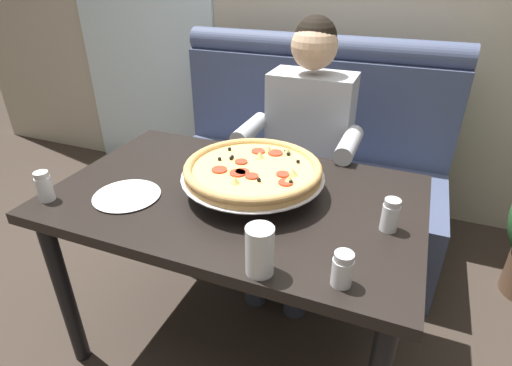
{
  "coord_description": "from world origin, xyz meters",
  "views": [
    {
      "loc": [
        0.54,
        -1.14,
        1.48
      ],
      "look_at": [
        0.09,
        -0.04,
        0.83
      ],
      "focal_mm": 28.54,
      "sensor_mm": 36.0,
      "label": 1
    }
  ],
  "objects_px": {
    "booth_bench": "(300,174)",
    "pizza": "(253,170)",
    "dining_table": "(236,215)",
    "shaker_oregano": "(390,217)",
    "diner_main": "(303,143)",
    "shaker_parmesan": "(45,188)",
    "drinking_glass": "(260,253)",
    "shaker_pepper_flakes": "(342,271)",
    "plate_near_left": "(127,194)"
  },
  "relations": [
    {
      "from": "diner_main",
      "to": "shaker_oregano",
      "type": "bearing_deg",
      "value": -54.5
    },
    {
      "from": "dining_table",
      "to": "plate_near_left",
      "type": "xyz_separation_m",
      "value": [
        -0.35,
        -0.17,
        0.1
      ]
    },
    {
      "from": "drinking_glass",
      "to": "dining_table",
      "type": "bearing_deg",
      "value": 123.22
    },
    {
      "from": "plate_near_left",
      "to": "drinking_glass",
      "type": "relative_size",
      "value": 1.67
    },
    {
      "from": "pizza",
      "to": "plate_near_left",
      "type": "bearing_deg",
      "value": -153.71
    },
    {
      "from": "dining_table",
      "to": "shaker_oregano",
      "type": "height_order",
      "value": "shaker_oregano"
    },
    {
      "from": "diner_main",
      "to": "plate_near_left",
      "type": "relative_size",
      "value": 5.42
    },
    {
      "from": "diner_main",
      "to": "shaker_parmesan",
      "type": "xyz_separation_m",
      "value": [
        -0.67,
        -0.89,
        0.08
      ]
    },
    {
      "from": "pizza",
      "to": "booth_bench",
      "type": "bearing_deg",
      "value": 93.72
    },
    {
      "from": "shaker_pepper_flakes",
      "to": "dining_table",
      "type": "bearing_deg",
      "value": 144.19
    },
    {
      "from": "diner_main",
      "to": "shaker_parmesan",
      "type": "bearing_deg",
      "value": -126.75
    },
    {
      "from": "pizza",
      "to": "drinking_glass",
      "type": "bearing_deg",
      "value": -65.35
    },
    {
      "from": "shaker_pepper_flakes",
      "to": "shaker_parmesan",
      "type": "relative_size",
      "value": 0.91
    },
    {
      "from": "booth_bench",
      "to": "drinking_glass",
      "type": "bearing_deg",
      "value": -79.28
    },
    {
      "from": "dining_table",
      "to": "drinking_glass",
      "type": "height_order",
      "value": "drinking_glass"
    },
    {
      "from": "shaker_pepper_flakes",
      "to": "shaker_parmesan",
      "type": "height_order",
      "value": "shaker_parmesan"
    },
    {
      "from": "dining_table",
      "to": "shaker_parmesan",
      "type": "height_order",
      "value": "shaker_parmesan"
    },
    {
      "from": "booth_bench",
      "to": "shaker_pepper_flakes",
      "type": "xyz_separation_m",
      "value": [
        0.44,
        -1.2,
        0.39
      ]
    },
    {
      "from": "shaker_oregano",
      "to": "dining_table",
      "type": "bearing_deg",
      "value": 177.24
    },
    {
      "from": "diner_main",
      "to": "plate_near_left",
      "type": "height_order",
      "value": "diner_main"
    },
    {
      "from": "shaker_parmesan",
      "to": "pizza",
      "type": "bearing_deg",
      "value": 26.29
    },
    {
      "from": "shaker_oregano",
      "to": "booth_bench",
      "type": "bearing_deg",
      "value": 120.52
    },
    {
      "from": "pizza",
      "to": "plate_near_left",
      "type": "height_order",
      "value": "pizza"
    },
    {
      "from": "dining_table",
      "to": "diner_main",
      "type": "relative_size",
      "value": 1.02
    },
    {
      "from": "booth_bench",
      "to": "shaker_oregano",
      "type": "bearing_deg",
      "value": -59.48
    },
    {
      "from": "drinking_glass",
      "to": "booth_bench",
      "type": "bearing_deg",
      "value": 100.72
    },
    {
      "from": "dining_table",
      "to": "diner_main",
      "type": "distance_m",
      "value": 0.62
    },
    {
      "from": "pizza",
      "to": "shaker_oregano",
      "type": "xyz_separation_m",
      "value": [
        0.48,
        -0.06,
        -0.04
      ]
    },
    {
      "from": "shaker_pepper_flakes",
      "to": "shaker_oregano",
      "type": "bearing_deg",
      "value": 73.68
    },
    {
      "from": "dining_table",
      "to": "shaker_oregano",
      "type": "relative_size",
      "value": 12.21
    },
    {
      "from": "shaker_pepper_flakes",
      "to": "drinking_glass",
      "type": "relative_size",
      "value": 0.69
    },
    {
      "from": "diner_main",
      "to": "plate_near_left",
      "type": "bearing_deg",
      "value": -118.75
    },
    {
      "from": "dining_table",
      "to": "shaker_pepper_flakes",
      "type": "xyz_separation_m",
      "value": [
        0.44,
        -0.32,
        0.13
      ]
    },
    {
      "from": "shaker_parmesan",
      "to": "plate_near_left",
      "type": "distance_m",
      "value": 0.27
    },
    {
      "from": "booth_bench",
      "to": "pizza",
      "type": "xyz_separation_m",
      "value": [
        0.05,
        -0.84,
        0.44
      ]
    },
    {
      "from": "shaker_pepper_flakes",
      "to": "shaker_oregano",
      "type": "distance_m",
      "value": 0.31
    },
    {
      "from": "booth_bench",
      "to": "shaker_oregano",
      "type": "distance_m",
      "value": 1.12
    },
    {
      "from": "booth_bench",
      "to": "diner_main",
      "type": "xyz_separation_m",
      "value": [
        0.08,
        -0.27,
        0.31
      ]
    },
    {
      "from": "pizza",
      "to": "shaker_pepper_flakes",
      "type": "distance_m",
      "value": 0.53
    },
    {
      "from": "shaker_oregano",
      "to": "drinking_glass",
      "type": "relative_size",
      "value": 0.76
    },
    {
      "from": "booth_bench",
      "to": "diner_main",
      "type": "height_order",
      "value": "diner_main"
    },
    {
      "from": "booth_bench",
      "to": "shaker_parmesan",
      "type": "xyz_separation_m",
      "value": [
        -0.59,
        -1.16,
        0.39
      ]
    },
    {
      "from": "pizza",
      "to": "shaker_parmesan",
      "type": "distance_m",
      "value": 0.72
    },
    {
      "from": "shaker_oregano",
      "to": "plate_near_left",
      "type": "height_order",
      "value": "shaker_oregano"
    },
    {
      "from": "shaker_pepper_flakes",
      "to": "plate_near_left",
      "type": "height_order",
      "value": "shaker_pepper_flakes"
    },
    {
      "from": "dining_table",
      "to": "drinking_glass",
      "type": "xyz_separation_m",
      "value": [
        0.23,
        -0.36,
        0.15
      ]
    },
    {
      "from": "diner_main",
      "to": "drinking_glass",
      "type": "xyz_separation_m",
      "value": [
        0.15,
        -0.96,
        0.1
      ]
    },
    {
      "from": "pizza",
      "to": "shaker_parmesan",
      "type": "relative_size",
      "value": 4.71
    },
    {
      "from": "booth_bench",
      "to": "plate_near_left",
      "type": "relative_size",
      "value": 6.61
    },
    {
      "from": "booth_bench",
      "to": "shaker_pepper_flakes",
      "type": "bearing_deg",
      "value": -69.61
    }
  ]
}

